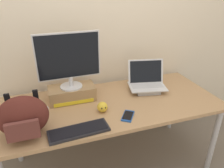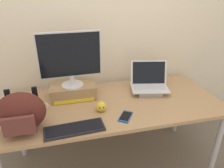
# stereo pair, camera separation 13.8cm
# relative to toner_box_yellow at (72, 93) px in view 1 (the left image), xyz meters

# --- Properties ---
(ground_plane) EXTENTS (20.00, 20.00, 0.00)m
(ground_plane) POSITION_rel_toner_box_yellow_xyz_m (0.32, -0.17, -0.79)
(ground_plane) COLOR #70665B
(back_wall) EXTENTS (7.00, 0.10, 2.60)m
(back_wall) POSITION_rel_toner_box_yellow_xyz_m (0.32, 0.34, 0.51)
(back_wall) COLOR beige
(back_wall) RESTS_ON ground
(desk) EXTENTS (1.91, 0.82, 0.73)m
(desk) POSITION_rel_toner_box_yellow_xyz_m (0.32, -0.17, -0.13)
(desk) COLOR #A87F56
(desk) RESTS_ON ground
(toner_box_yellow) EXTENTS (0.40, 0.21, 0.13)m
(toner_box_yellow) POSITION_rel_toner_box_yellow_xyz_m (0.00, 0.00, 0.00)
(toner_box_yellow) COLOR #9E7A51
(toner_box_yellow) RESTS_ON desk
(desktop_monitor) EXTENTS (0.53, 0.19, 0.48)m
(desktop_monitor) POSITION_rel_toner_box_yellow_xyz_m (0.00, -0.00, 0.32)
(desktop_monitor) COLOR silver
(desktop_monitor) RESTS_ON toner_box_yellow
(open_laptop) EXTENTS (0.39, 0.31, 0.28)m
(open_laptop) POSITION_rel_toner_box_yellow_xyz_m (0.72, -0.04, -0.00)
(open_laptop) COLOR #ADADB2
(open_laptop) RESTS_ON desk
(external_keyboard) EXTENTS (0.44, 0.17, 0.02)m
(external_keyboard) POSITION_rel_toner_box_yellow_xyz_m (-0.03, -0.48, -0.05)
(external_keyboard) COLOR black
(external_keyboard) RESTS_ON desk
(messenger_backpack) EXTENTS (0.34, 0.27, 0.29)m
(messenger_backpack) POSITION_rel_toner_box_yellow_xyz_m (-0.38, -0.39, 0.08)
(messenger_backpack) COLOR #4C1E19
(messenger_backpack) RESTS_ON desk
(coffee_mug) EXTENTS (0.13, 0.08, 0.09)m
(coffee_mug) POSITION_rel_toner_box_yellow_xyz_m (-0.29, -0.17, -0.02)
(coffee_mug) COLOR silver
(coffee_mug) RESTS_ON desk
(cell_phone) EXTENTS (0.15, 0.17, 0.01)m
(cell_phone) POSITION_rel_toner_box_yellow_xyz_m (0.37, -0.41, -0.06)
(cell_phone) COLOR #19479E
(cell_phone) RESTS_ON desk
(plush_toy) EXTENTS (0.09, 0.09, 0.09)m
(plush_toy) POSITION_rel_toner_box_yellow_xyz_m (0.20, -0.28, -0.02)
(plush_toy) COLOR gold
(plush_toy) RESTS_ON desk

